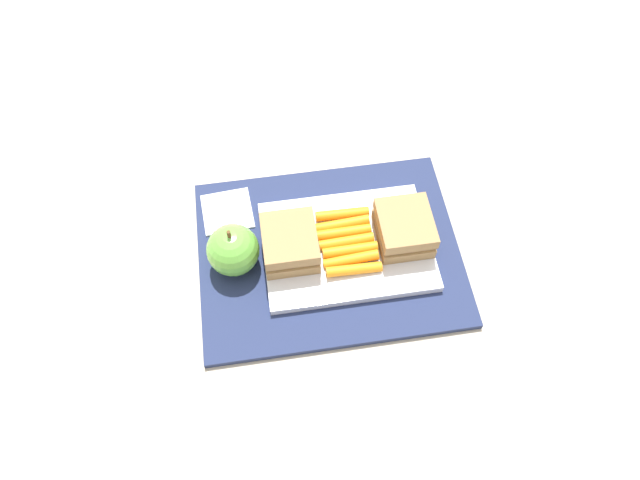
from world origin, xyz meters
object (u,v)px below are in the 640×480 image
object	(u,v)px
sandwich_half_right	(290,243)
carrot_sticks_bundle	(347,241)
sandwich_half_left	(404,228)
food_tray	(347,246)
apple	(233,247)
paper_napkin	(227,211)

from	to	relation	value
sandwich_half_right	carrot_sticks_bundle	distance (m)	0.08
sandwich_half_right	sandwich_half_left	bearing A→B (deg)	180.00
food_tray	apple	bearing A→B (deg)	-1.85
sandwich_half_right	food_tray	bearing A→B (deg)	180.00
sandwich_half_left	sandwich_half_right	size ratio (longest dim) A/B	1.00
sandwich_half_right	apple	distance (m)	0.08
sandwich_half_left	apple	bearing A→B (deg)	-1.23
paper_napkin	apple	bearing A→B (deg)	94.45
paper_napkin	sandwich_half_right	bearing A→B (deg)	133.84
carrot_sticks_bundle	sandwich_half_right	bearing A→B (deg)	0.24
sandwich_half_right	paper_napkin	distance (m)	0.12
apple	paper_napkin	xyz separation A→B (m)	(0.01, -0.08, -0.03)
carrot_sticks_bundle	apple	bearing A→B (deg)	-1.73
food_tray	sandwich_half_right	size ratio (longest dim) A/B	2.88
sandwich_half_right	paper_napkin	world-z (taller)	sandwich_half_right
apple	sandwich_half_right	bearing A→B (deg)	176.25
sandwich_half_right	apple	xyz separation A→B (m)	(0.08, -0.00, 0.00)
sandwich_half_left	apple	world-z (taller)	apple
carrot_sticks_bundle	apple	xyz separation A→B (m)	(0.15, -0.00, 0.02)
sandwich_half_right	apple	size ratio (longest dim) A/B	0.99
sandwich_half_left	carrot_sticks_bundle	size ratio (longest dim) A/B	0.78
apple	sandwich_half_left	bearing A→B (deg)	178.77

